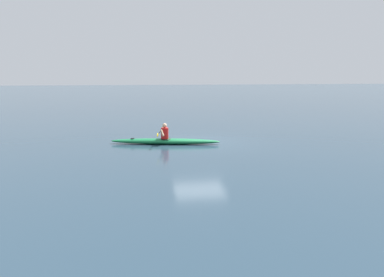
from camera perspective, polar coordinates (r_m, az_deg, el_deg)
name	(u,v)px	position (r m, az deg, el deg)	size (l,w,h in m)	color
ground_plane	(200,141)	(18.87, 1.12, -0.43)	(160.00, 160.00, 0.00)	#233847
kayak	(165,141)	(18.20, -3.97, -0.41)	(5.18, 1.52, 0.27)	#19723F
kayaker	(164,132)	(18.13, -4.13, 0.94)	(0.62, 2.34, 0.72)	red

